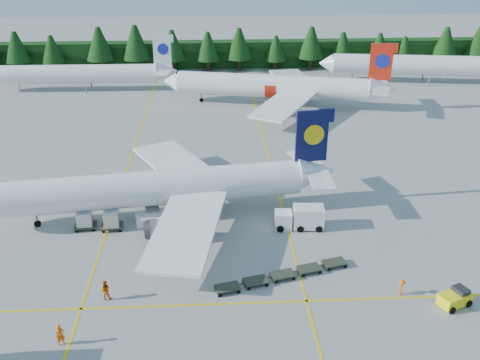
{
  "coord_description": "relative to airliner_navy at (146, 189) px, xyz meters",
  "views": [
    {
      "loc": [
        -2.05,
        -44.11,
        30.47
      ],
      "look_at": [
        1.0,
        12.16,
        3.5
      ],
      "focal_mm": 40.0,
      "sensor_mm": 36.0,
      "label": 1
    }
  ],
  "objects": [
    {
      "name": "crew_b",
      "position": [
        -2.32,
        -14.97,
        -2.54
      ],
      "size": [
        1.05,
        0.87,
        1.95
      ],
      "primitive_type": "imported",
      "rotation": [
        0.0,
        0.0,
        3.29
      ],
      "color": "#E05304",
      "rests_on": "ground"
    },
    {
      "name": "taxi_stripe_b",
      "position": [
        15.69,
        9.74,
        -3.51
      ],
      "size": [
        0.25,
        120.0,
        0.01
      ],
      "primitive_type": "cube",
      "color": "yellow",
      "rests_on": "ground"
    },
    {
      "name": "service_truck",
      "position": [
        16.99,
        -3.41,
        -2.24
      ],
      "size": [
        5.45,
        2.25,
        2.58
      ],
      "rotation": [
        0.0,
        0.0,
        -0.06
      ],
      "color": "white",
      "rests_on": "ground"
    },
    {
      "name": "airliner_far_left",
      "position": [
        -20.3,
        53.43,
        -0.11
      ],
      "size": [
        37.36,
        3.99,
        10.87
      ],
      "rotation": [
        0.0,
        0.0,
        -0.01
      ],
      "color": "white",
      "rests_on": "ground"
    },
    {
      "name": "airliner_navy",
      "position": [
        0.0,
        0.0,
        0.0
      ],
      "size": [
        40.1,
        32.8,
        11.69
      ],
      "rotation": [
        0.0,
        0.0,
        0.13
      ],
      "color": "white",
      "rests_on": "ground"
    },
    {
      "name": "baggage_tug",
      "position": [
        28.68,
        -17.46,
        -2.77
      ],
      "size": [
        3.22,
        2.54,
        1.52
      ],
      "rotation": [
        0.0,
        0.0,
        0.42
      ],
      "color": "yellow",
      "rests_on": "ground"
    },
    {
      "name": "crew_a",
      "position": [
        -4.88,
        -20.64,
        -2.56
      ],
      "size": [
        0.83,
        0.72,
        1.92
      ],
      "primitive_type": "imported",
      "rotation": [
        0.0,
        0.0,
        0.47
      ],
      "color": "#FF5C05",
      "rests_on": "ground"
    },
    {
      "name": "ground",
      "position": [
        9.69,
        -10.26,
        -3.51
      ],
      "size": [
        320.0,
        320.0,
        0.0
      ],
      "primitive_type": "plane",
      "color": "#A0A09B",
      "rests_on": "ground"
    },
    {
      "name": "uld_pair",
      "position": [
        -5.2,
        -2.47,
        -2.32
      ],
      "size": [
        5.41,
        2.24,
        1.78
      ],
      "rotation": [
        0.0,
        0.0,
        0.08
      ],
      "color": "#2E3426",
      "rests_on": "ground"
    },
    {
      "name": "dolly_train",
      "position": [
        14.0,
        -12.68,
        -3.09
      ],
      "size": [
        13.19,
        5.36,
        0.13
      ],
      "rotation": [
        0.0,
        0.0,
        0.25
      ],
      "color": "#2E3426",
      "rests_on": "ground"
    },
    {
      "name": "taxi_stripe_cross",
      "position": [
        9.69,
        -16.26,
        -3.51
      ],
      "size": [
        80.0,
        0.25,
        0.01
      ],
      "primitive_type": "cube",
      "color": "yellow",
      "rests_on": "ground"
    },
    {
      "name": "airstairs",
      "position": [
        0.66,
        -0.96,
        -2.71
      ],
      "size": [
        4.52,
        6.14,
        3.69
      ],
      "rotation": [
        0.0,
        0.0,
        0.27
      ],
      "color": "white",
      "rests_on": "ground"
    },
    {
      "name": "treeline_hedge",
      "position": [
        9.69,
        71.74,
        -0.51
      ],
      "size": [
        220.0,
        4.0,
        6.0
      ],
      "primitive_type": "cube",
      "color": "black",
      "rests_on": "ground"
    },
    {
      "name": "crew_c",
      "position": [
        24.41,
        -15.8,
        -2.73
      ],
      "size": [
        0.5,
        0.69,
        1.57
      ],
      "primitive_type": "imported",
      "rotation": [
        0.0,
        0.0,
        1.47
      ],
      "color": "#FB5605",
      "rests_on": "ground"
    },
    {
      "name": "taxi_stripe_a",
      "position": [
        -4.31,
        9.74,
        -3.51
      ],
      "size": [
        0.25,
        120.0,
        0.01
      ],
      "primitive_type": "cube",
      "color": "yellow",
      "rests_on": "ground"
    },
    {
      "name": "airliner_red",
      "position": [
        17.95,
        41.3,
        0.11
      ],
      "size": [
        40.94,
        33.32,
        12.06
      ],
      "rotation": [
        0.0,
        0.0,
        -0.22
      ],
      "color": "white",
      "rests_on": "ground"
    },
    {
      "name": "airliner_far_right",
      "position": [
        50.01,
        55.65,
        0.3
      ],
      "size": [
        41.74,
        9.5,
        12.18
      ],
      "rotation": [
        0.0,
        0.0,
        -0.14
      ],
      "color": "white",
      "rests_on": "ground"
    }
  ]
}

